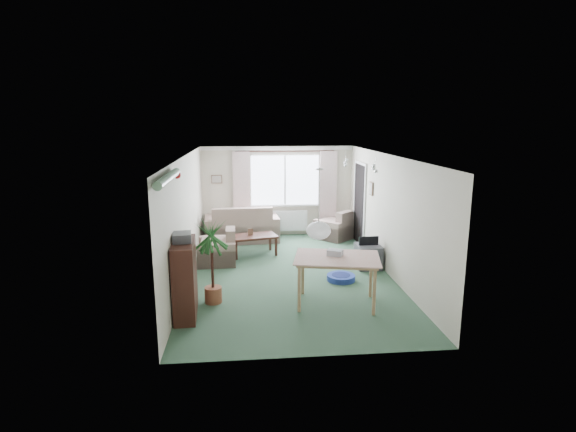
{
  "coord_description": "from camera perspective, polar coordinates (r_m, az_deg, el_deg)",
  "views": [
    {
      "loc": [
        -0.86,
        -8.61,
        3.06
      ],
      "look_at": [
        0.0,
        0.3,
        1.15
      ],
      "focal_mm": 28.0,
      "sensor_mm": 36.0,
      "label": 1
    }
  ],
  "objects": [
    {
      "name": "dining_table",
      "position": [
        7.69,
        6.18,
        -8.24
      ],
      "size": [
        1.45,
        1.11,
        0.81
      ],
      "primitive_type": "cube",
      "rotation": [
        0.0,
        0.0,
        -0.2
      ],
      "color": "tan",
      "rests_on": "ground"
    },
    {
      "name": "tv_cube",
      "position": [
        9.67,
        10.13,
        -5.06
      ],
      "size": [
        0.5,
        0.55,
        0.49
      ],
      "primitive_type": "cube",
      "rotation": [
        0.0,
        0.0,
        0.01
      ],
      "color": "#3E3D42",
      "rests_on": "ground"
    },
    {
      "name": "pendant_lamp",
      "position": [
        6.59,
        3.91,
        -1.86
      ],
      "size": [
        0.36,
        0.36,
        0.36
      ],
      "primitive_type": "sphere",
      "color": "white"
    },
    {
      "name": "curtain_right",
      "position": [
        12.08,
        5.1,
        3.48
      ],
      "size": [
        0.45,
        0.08,
        2.0
      ],
      "primitive_type": "cube",
      "color": "beige"
    },
    {
      "name": "sofa",
      "position": [
        11.65,
        -5.89,
        -0.88
      ],
      "size": [
        1.92,
        1.1,
        0.93
      ],
      "primitive_type": "cube",
      "rotation": [
        0.0,
        0.0,
        3.2
      ],
      "color": "beige",
      "rests_on": "ground"
    },
    {
      "name": "armchair_left",
      "position": [
        9.91,
        -9.03,
        -3.78
      ],
      "size": [
        0.83,
        0.87,
        0.76
      ],
      "primitive_type": "cube",
      "rotation": [
        0.0,
        0.0,
        -1.55
      ],
      "color": "#BCB18E",
      "rests_on": "ground"
    },
    {
      "name": "houseplant",
      "position": [
        7.7,
        -9.62,
        -5.69
      ],
      "size": [
        0.74,
        0.74,
        1.47
      ],
      "primitive_type": "cylinder",
      "rotation": [
        0.0,
        0.0,
        0.19
      ],
      "color": "#226536",
      "rests_on": "ground"
    },
    {
      "name": "wall_picture_right",
      "position": [
        10.32,
        10.54,
        3.43
      ],
      "size": [
        0.03,
        0.24,
        0.3
      ],
      "primitive_type": "cube",
      "color": "brown"
    },
    {
      "name": "pet_bed",
      "position": [
        8.9,
        6.74,
        -7.78
      ],
      "size": [
        0.58,
        0.58,
        0.11
      ],
      "primitive_type": "cylinder",
      "rotation": [
        0.0,
        0.0,
        -0.06
      ],
      "color": "#214F97",
      "rests_on": "ground"
    },
    {
      "name": "bauble_cluster_b",
      "position": [
        8.71,
        10.99,
        6.29
      ],
      "size": [
        0.2,
        0.2,
        0.2
      ],
      "primitive_type": "sphere",
      "color": "silver"
    },
    {
      "name": "window",
      "position": [
        11.99,
        -0.4,
        4.57
      ],
      "size": [
        1.8,
        0.03,
        1.3
      ],
      "primitive_type": "cube",
      "color": "white"
    },
    {
      "name": "radiator",
      "position": [
        12.14,
        -0.37,
        -0.61
      ],
      "size": [
        1.2,
        0.1,
        0.55
      ],
      "primitive_type": "cube",
      "color": "white"
    },
    {
      "name": "wall_picture_back",
      "position": [
        11.96,
        -9.05,
        4.65
      ],
      "size": [
        0.28,
        0.03,
        0.22
      ],
      "primitive_type": "cube",
      "color": "brown"
    },
    {
      "name": "coffee_table",
      "position": [
        10.44,
        -4.38,
        -3.7
      ],
      "size": [
        1.14,
        0.8,
        0.47
      ],
      "primitive_type": "cube",
      "rotation": [
        0.0,
        0.0,
        0.24
      ],
      "color": "black",
      "rests_on": "ground"
    },
    {
      "name": "curtain_rod",
      "position": [
        11.83,
        -0.37,
        8.22
      ],
      "size": [
        2.6,
        0.03,
        0.03
      ],
      "primitive_type": "cube",
      "color": "black"
    },
    {
      "name": "bauble_cluster_a",
      "position": [
        9.79,
        7.31,
        7.03
      ],
      "size": [
        0.2,
        0.2,
        0.2
      ],
      "primitive_type": "sphere",
      "color": "silver"
    },
    {
      "name": "photo_frame",
      "position": [
        10.39,
        -4.8,
        -2.0
      ],
      "size": [
        0.12,
        0.06,
        0.16
      ],
      "primitive_type": "cube",
      "rotation": [
        0.0,
        0.0,
        0.33
      ],
      "color": "brown",
      "rests_on": "coffee_table"
    },
    {
      "name": "gift_box",
      "position": [
        7.63,
        6.0,
        -4.7
      ],
      "size": [
        0.3,
        0.27,
        0.12
      ],
      "primitive_type": "cube",
      "rotation": [
        0.0,
        0.0,
        -0.43
      ],
      "color": "#B7B6C1",
      "rests_on": "dining_table"
    },
    {
      "name": "doorway",
      "position": [
        11.37,
        9.08,
        1.45
      ],
      "size": [
        0.03,
        0.95,
        2.0
      ],
      "primitive_type": "cube",
      "color": "black"
    },
    {
      "name": "ground",
      "position": [
        9.18,
        0.18,
        -7.43
      ],
      "size": [
        6.5,
        6.5,
        0.0
      ],
      "primitive_type": "plane",
      "color": "#30503A"
    },
    {
      "name": "armchair_corner",
      "position": [
        11.88,
        5.97,
        -1.06
      ],
      "size": [
        1.17,
        1.16,
        0.76
      ],
      "primitive_type": "cube",
      "rotation": [
        0.0,
        0.0,
        3.89
      ],
      "color": "beige",
      "rests_on": "ground"
    },
    {
      "name": "hifi_box",
      "position": [
        7.16,
        -13.32,
        -2.65
      ],
      "size": [
        0.32,
        0.38,
        0.14
      ],
      "primitive_type": "cube",
      "rotation": [
        0.0,
        0.0,
        0.11
      ],
      "color": "#3E3F44",
      "rests_on": "bookshelf"
    },
    {
      "name": "tinsel_garland",
      "position": [
        6.44,
        -14.99,
        4.68
      ],
      "size": [
        1.6,
        1.6,
        0.12
      ],
      "primitive_type": "cylinder",
      "color": "#196626"
    },
    {
      "name": "curtain_left",
      "position": [
        11.87,
        -5.9,
        3.32
      ],
      "size": [
        0.45,
        0.08,
        2.0
      ],
      "primitive_type": "cube",
      "color": "beige"
    },
    {
      "name": "bookshelf",
      "position": [
        7.35,
        -12.97,
        -7.77
      ],
      "size": [
        0.39,
        1.01,
        1.21
      ],
      "primitive_type": "cube",
      "rotation": [
        0.0,
        0.0,
        0.06
      ],
      "color": "black",
      "rests_on": "ground"
    }
  ]
}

